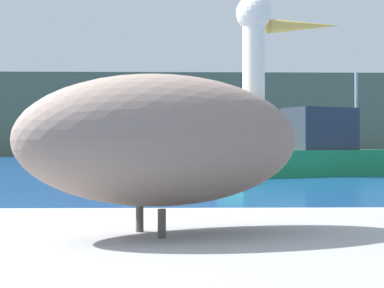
{
  "coord_description": "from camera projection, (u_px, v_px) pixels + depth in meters",
  "views": [
    {
      "loc": [
        1.23,
        -2.97,
        1.23
      ],
      "look_at": [
        1.74,
        14.62,
        1.23
      ],
      "focal_mm": 63.36,
      "sensor_mm": 36.0,
      "label": 1
    }
  ],
  "objects": [
    {
      "name": "hillside_backdrop",
      "position": [
        161.0,
        117.0,
        72.86
      ],
      "size": [
        140.0,
        11.32,
        8.39
      ],
      "primitive_type": "cube",
      "color": "#5B664C",
      "rests_on": "ground"
    },
    {
      "name": "pelican",
      "position": [
        167.0,
        138.0,
        2.55
      ],
      "size": [
        1.41,
        1.01,
        0.94
      ],
      "rotation": [
        0.0,
        0.0,
        0.46
      ],
      "color": "gray",
      "rests_on": "pier_dock"
    },
    {
      "name": "fishing_boat_green",
      "position": [
        315.0,
        152.0,
        26.3
      ],
      "size": [
        7.51,
        4.94,
        4.13
      ],
      "rotation": [
        0.0,
        0.0,
        0.45
      ],
      "color": "#1E8C4C",
      "rests_on": "ground"
    },
    {
      "name": "fishing_boat_red",
      "position": [
        96.0,
        151.0,
        42.81
      ],
      "size": [
        6.07,
        2.47,
        4.13
      ],
      "rotation": [
        0.0,
        0.0,
        -0.1
      ],
      "color": "red",
      "rests_on": "ground"
    }
  ]
}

